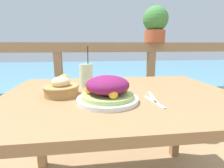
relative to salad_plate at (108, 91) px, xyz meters
name	(u,v)px	position (x,y,z in m)	size (l,w,h in m)	color
patio_table	(120,107)	(0.08, 0.13, -0.13)	(1.24, 0.91, 0.71)	#997047
railing_fence	(106,71)	(0.08, 0.93, -0.05)	(2.80, 0.08, 0.98)	#937551
sea_backdrop	(97,77)	(0.08, 3.43, -0.57)	(12.00, 4.00, 0.38)	#568EA8
salad_plate	(108,91)	(0.00, 0.00, 0.00)	(0.28, 0.28, 0.12)	silver
drink_glass	(86,76)	(-0.10, 0.30, 0.02)	(0.08, 0.08, 0.25)	beige
bread_basket	(61,88)	(-0.23, 0.13, -0.01)	(0.18, 0.18, 0.10)	#AD7F47
potted_plant	(155,23)	(0.56, 0.93, 0.40)	(0.24, 0.24, 0.34)	#A34C2D
fork	(154,102)	(0.21, -0.04, -0.05)	(0.04, 0.18, 0.00)	silver
knife	(152,97)	(0.23, 0.03, -0.05)	(0.04, 0.18, 0.00)	silver
orange_near_basket	(64,80)	(-0.25, 0.37, -0.02)	(0.07, 0.07, 0.07)	#F9A328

